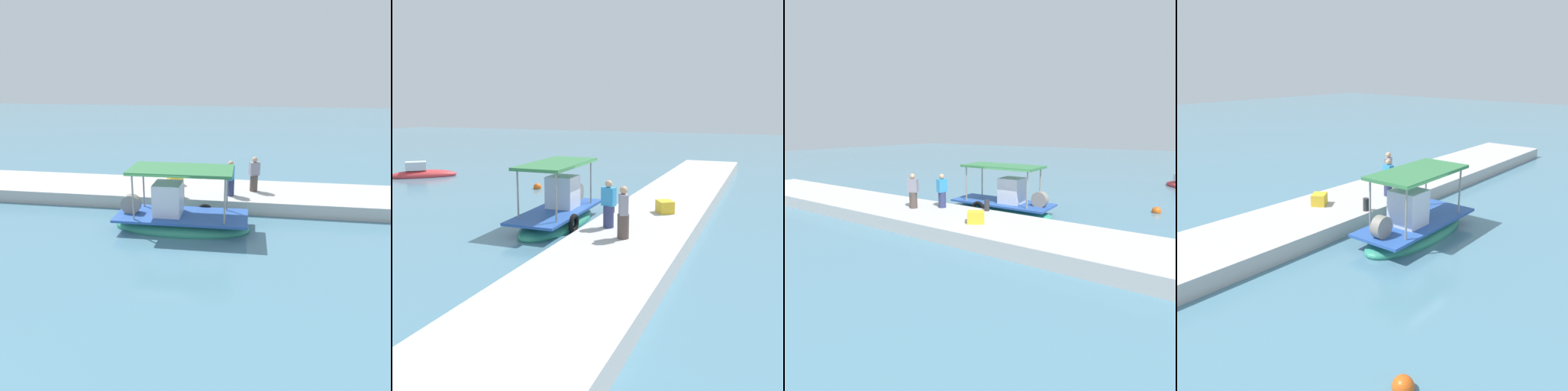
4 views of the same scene
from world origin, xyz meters
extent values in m
plane|color=teal|center=(0.00, 0.00, 0.00)|extent=(120.00, 120.00, 0.00)
cube|color=#BCB9B6|center=(0.00, -3.82, 0.31)|extent=(36.00, 3.68, 0.61)
ellipsoid|color=#329475|center=(-0.78, -0.06, 0.08)|extent=(5.57, 2.13, 0.86)
cube|color=#2C56AC|center=(-0.78, -0.06, 0.56)|extent=(5.35, 2.12, 0.10)
cube|color=silver|center=(-0.22, -0.06, 1.21)|extent=(1.11, 1.14, 1.41)
cylinder|color=gray|center=(0.99, 0.74, 1.46)|extent=(0.07, 0.07, 1.91)
cylinder|color=gray|center=(1.01, -0.82, 1.46)|extent=(0.07, 0.07, 1.91)
cylinder|color=gray|center=(-2.56, 0.69, 1.46)|extent=(0.07, 0.07, 1.91)
cylinder|color=gray|center=(-2.54, -0.87, 1.46)|extent=(0.07, 0.07, 1.91)
cube|color=#377D47|center=(-0.78, -0.06, 2.48)|extent=(4.07, 2.01, 0.12)
torus|color=black|center=(-1.59, -1.14, 0.36)|extent=(0.74, 0.19, 0.74)
cylinder|color=gray|center=(1.33, -0.04, 0.96)|extent=(0.80, 0.36, 0.80)
cylinder|color=#52443E|center=(-3.63, -3.74, 1.01)|extent=(0.49, 0.49, 0.78)
cube|color=gray|center=(-3.63, -3.74, 1.72)|extent=(0.54, 0.43, 0.65)
sphere|color=tan|center=(-3.63, -3.74, 2.17)|extent=(0.26, 0.26, 0.26)
cylinder|color=navy|center=(-2.55, -2.87, 1.00)|extent=(0.43, 0.43, 0.77)
cube|color=#3392D2|center=(-2.55, -2.87, 1.70)|extent=(0.35, 0.51, 0.64)
sphere|color=tan|center=(-2.55, -2.87, 2.14)|extent=(0.25, 0.25, 0.25)
cylinder|color=#2D2D33|center=(-0.37, -2.24, 0.87)|extent=(0.24, 0.24, 0.52)
cube|color=gold|center=(0.34, -4.20, 0.85)|extent=(0.89, 0.85, 0.48)
sphere|color=#E35A17|center=(6.07, 4.47, 0.09)|extent=(0.46, 0.46, 0.46)
camera|label=1|loc=(-3.48, 13.96, 6.08)|focal=34.57mm
camera|label=2|loc=(-17.30, -7.97, 4.85)|focal=42.76mm
camera|label=3|loc=(7.76, -15.02, 4.42)|focal=30.58mm
camera|label=4|loc=(11.87, 8.66, 6.25)|focal=39.78mm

